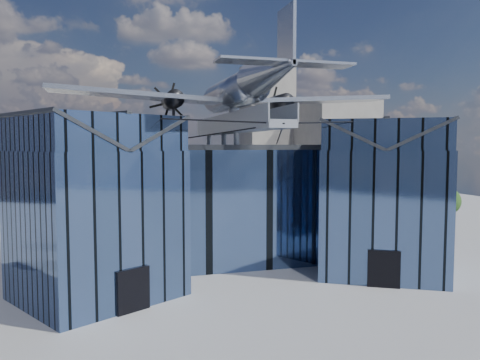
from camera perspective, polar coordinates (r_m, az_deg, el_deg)
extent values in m
plane|color=gray|center=(35.14, 0.93, -12.03)|extent=(120.00, 120.00, 0.00)
cube|color=#415986|center=(42.72, -2.63, -2.61)|extent=(28.00, 14.00, 9.50)
cube|color=#26292E|center=(42.42, -2.65, 4.04)|extent=(28.00, 14.00, 0.40)
cube|color=#415986|center=(31.64, -17.05, -5.21)|extent=(11.79, 11.43, 9.50)
cube|color=#415986|center=(31.24, -17.28, 5.44)|extent=(11.56, 11.20, 2.20)
cube|color=#26292E|center=(30.22, -21.03, 5.40)|extent=(7.98, 9.23, 2.40)
cube|color=#26292E|center=(32.40, -13.79, 5.46)|extent=(7.98, 9.23, 2.40)
cube|color=#26292E|center=(31.29, -17.33, 7.55)|extent=(4.30, 7.10, 0.18)
cube|color=black|center=(29.04, -12.89, -12.97)|extent=(2.03, 1.32, 2.60)
cube|color=black|center=(34.03, -10.41, -4.44)|extent=(0.34, 0.34, 9.50)
cube|color=#415986|center=(37.69, 16.88, -3.71)|extent=(11.79, 11.43, 9.50)
cube|color=#415986|center=(37.35, 17.07, 5.21)|extent=(11.56, 11.20, 2.20)
cube|color=#26292E|center=(37.29, 13.60, 5.28)|extent=(7.98, 9.23, 2.40)
cube|color=#26292E|center=(37.55, 20.51, 5.13)|extent=(7.98, 9.23, 2.40)
cube|color=#26292E|center=(37.40, 17.11, 6.98)|extent=(4.30, 7.10, 0.18)
cube|color=black|center=(34.38, 17.12, -10.34)|extent=(2.03, 1.32, 2.60)
cube|color=black|center=(37.71, 10.02, -3.59)|extent=(0.34, 0.34, 9.50)
cube|color=#9499A1|center=(37.12, -0.65, 6.18)|extent=(1.80, 21.00, 0.50)
cube|color=#9499A1|center=(36.92, -2.01, 7.20)|extent=(0.08, 21.00, 1.10)
cube|color=#9499A1|center=(37.40, 0.69, 7.16)|extent=(0.08, 21.00, 1.10)
cylinder|color=#9499A1|center=(46.32, -3.83, 4.94)|extent=(0.44, 0.44, 1.35)
cylinder|color=#9499A1|center=(40.48, -1.99, 5.06)|extent=(0.44, 0.44, 1.35)
cylinder|color=#9499A1|center=(36.62, -0.44, 5.15)|extent=(0.44, 0.44, 1.35)
cylinder|color=#9499A1|center=(37.65, -0.86, 7.60)|extent=(0.70, 0.70, 1.40)
cylinder|color=black|center=(28.67, -6.79, 7.33)|extent=(10.55, 6.08, 0.69)
cylinder|color=black|center=(32.12, 12.17, 6.93)|extent=(10.55, 6.08, 0.69)
cylinder|color=black|center=(34.45, -4.58, 5.40)|extent=(6.09, 17.04, 1.19)
cylinder|color=black|center=(36.15, 4.81, 5.35)|extent=(6.09, 17.04, 1.19)
cylinder|color=#A8ACB5|center=(37.81, -0.86, 10.55)|extent=(2.50, 11.00, 2.50)
sphere|color=#A8ACB5|center=(43.11, -2.83, 9.76)|extent=(2.50, 2.50, 2.50)
cube|color=black|center=(42.22, -2.52, 10.82)|extent=(1.60, 1.40, 0.50)
cone|color=#A8ACB5|center=(29.34, 3.93, 12.97)|extent=(2.50, 7.00, 2.50)
cube|color=#A8ACB5|center=(27.53, 5.67, 16.94)|extent=(0.18, 2.40, 3.40)
cube|color=#A8ACB5|center=(27.35, 5.57, 14.03)|extent=(8.00, 1.80, 0.14)
cube|color=#A8ACB5|center=(37.55, -11.80, 10.05)|extent=(14.00, 3.20, 1.08)
cylinder|color=black|center=(38.38, -8.24, 9.59)|extent=(1.44, 3.20, 1.44)
cone|color=black|center=(40.16, -8.60, 9.34)|extent=(0.70, 0.70, 0.70)
cube|color=black|center=(40.31, -8.63, 9.32)|extent=(1.05, 0.06, 3.33)
cube|color=black|center=(40.31, -8.63, 9.32)|extent=(2.53, 0.06, 2.53)
cube|color=black|center=(40.31, -8.63, 9.32)|extent=(3.33, 0.06, 1.05)
cylinder|color=black|center=(37.69, -8.09, 7.82)|extent=(0.24, 0.24, 1.75)
cube|color=#A8ACB5|center=(41.10, 8.34, 9.58)|extent=(14.00, 3.20, 1.08)
cylinder|color=black|center=(40.70, 4.87, 9.31)|extent=(1.44, 3.20, 1.44)
cone|color=black|center=(42.38, 3.98, 9.11)|extent=(0.70, 0.70, 0.70)
cube|color=black|center=(42.52, 3.91, 9.09)|extent=(1.05, 0.06, 3.33)
cube|color=black|center=(42.52, 3.91, 9.09)|extent=(2.53, 0.06, 2.53)
cube|color=black|center=(42.52, 3.91, 9.09)|extent=(3.33, 0.06, 1.05)
cylinder|color=black|center=(40.06, 5.17, 7.63)|extent=(0.24, 0.24, 1.75)
cube|color=gray|center=(90.55, 11.39, 3.61)|extent=(12.00, 14.00, 18.00)
cube|color=gray|center=(87.85, -22.81, 2.04)|extent=(14.00, 10.00, 14.00)
cube|color=gray|center=(95.78, 3.28, 6.11)|extent=(9.00, 9.00, 26.00)
cylinder|color=#382616|center=(59.87, 23.83, -4.42)|extent=(0.40, 0.40, 2.42)
sphere|color=#264719|center=(59.59, 23.90, -2.36)|extent=(3.77, 3.77, 3.17)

